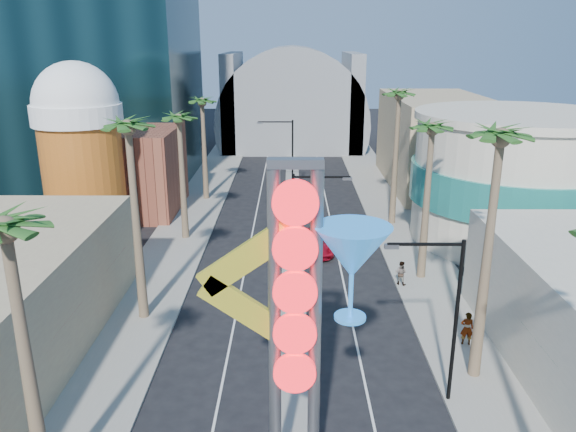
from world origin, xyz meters
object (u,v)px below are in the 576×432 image
Objects in this scene: red_pickup at (314,242)px; pedestrian_a at (467,328)px; pedestrian_b at (401,273)px; neon_sign at (319,309)px.

pedestrian_a is (7.76, -14.34, 0.33)m from red_pickup.
red_pickup is 3.37× the size of pedestrian_b.
neon_sign is at bearing 99.59° from pedestrian_b.
neon_sign is at bearing -97.20° from red_pickup.
pedestrian_a is 1.15× the size of pedestrian_b.
pedestrian_b is (6.48, 17.69, -6.32)m from neon_sign.
neon_sign reaches higher than pedestrian_b.
pedestrian_b is at bearing -67.57° from pedestrian_a.
pedestrian_b is at bearing -54.50° from red_pickup.
red_pickup is at bearing -54.46° from pedestrian_a.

